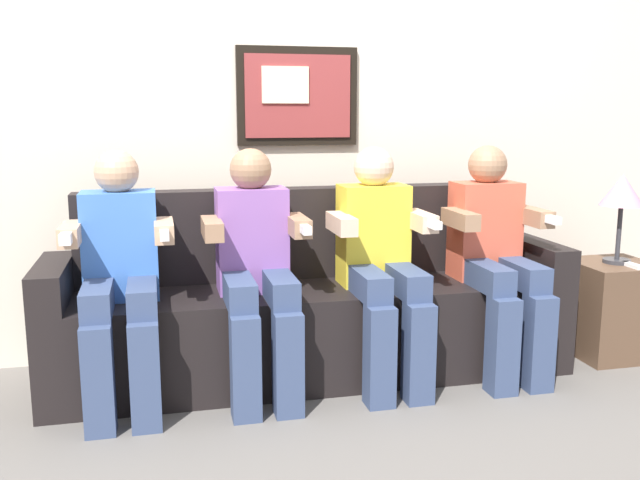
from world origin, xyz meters
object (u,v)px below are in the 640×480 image
(person_leftmost, at_px, (120,270))
(side_table_right, at_px, (611,309))
(table_lamp, at_px, (622,194))
(person_left_center, at_px, (256,263))
(couch, at_px, (312,312))
(person_rightmost, at_px, (495,251))
(person_right_center, at_px, (381,257))
(spare_remote_on_table, at_px, (632,265))

(person_leftmost, distance_m, side_table_right, 2.50)
(side_table_right, height_order, table_lamp, table_lamp)
(person_left_center, distance_m, table_lamp, 1.91)
(couch, distance_m, person_leftmost, 0.94)
(person_rightmost, xyz_separation_m, side_table_right, (0.72, 0.06, -0.36))
(couch, bearing_deg, side_table_right, -3.86)
(person_right_center, height_order, table_lamp, person_right_center)
(person_right_center, distance_m, side_table_right, 1.35)
(couch, xyz_separation_m, person_left_center, (-0.29, -0.17, 0.29))
(couch, xyz_separation_m, spare_remote_on_table, (1.61, -0.23, 0.20))
(couch, height_order, table_lamp, table_lamp)
(person_left_center, bearing_deg, person_right_center, 0.00)
(person_left_center, height_order, table_lamp, person_left_center)
(couch, xyz_separation_m, person_leftmost, (-0.88, -0.17, 0.29))
(couch, bearing_deg, table_lamp, -4.23)
(person_leftmost, relative_size, spare_remote_on_table, 8.54)
(person_right_center, height_order, person_rightmost, same)
(person_leftmost, relative_size, side_table_right, 2.22)
(person_left_center, xyz_separation_m, spare_remote_on_table, (1.90, -0.06, -0.10))
(spare_remote_on_table, bearing_deg, table_lamp, 95.77)
(person_left_center, distance_m, side_table_right, 1.92)
(couch, height_order, person_right_center, person_right_center)
(person_left_center, xyz_separation_m, person_right_center, (0.59, 0.00, 0.00))
(person_left_center, bearing_deg, table_lamp, 1.53)
(person_leftmost, distance_m, person_right_center, 1.17)
(person_rightmost, bearing_deg, table_lamp, 4.02)
(person_leftmost, distance_m, person_left_center, 0.59)
(person_left_center, bearing_deg, couch, 29.97)
(person_left_center, xyz_separation_m, person_rightmost, (1.17, 0.00, 0.00))
(person_leftmost, xyz_separation_m, table_lamp, (2.48, 0.05, 0.25))
(spare_remote_on_table, bearing_deg, side_table_right, 96.74)
(person_right_center, xyz_separation_m, table_lamp, (1.30, 0.05, 0.25))
(person_right_center, bearing_deg, table_lamp, 2.22)
(spare_remote_on_table, bearing_deg, person_left_center, 178.26)
(table_lamp, height_order, spare_remote_on_table, table_lamp)
(person_left_center, height_order, person_rightmost, same)
(person_right_center, bearing_deg, person_left_center, 180.00)
(person_leftmost, bearing_deg, side_table_right, 1.42)
(spare_remote_on_table, bearing_deg, couch, 171.99)
(person_leftmost, xyz_separation_m, side_table_right, (2.47, 0.06, -0.36))
(person_rightmost, relative_size, spare_remote_on_table, 8.54)
(table_lamp, bearing_deg, person_right_center, -177.78)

